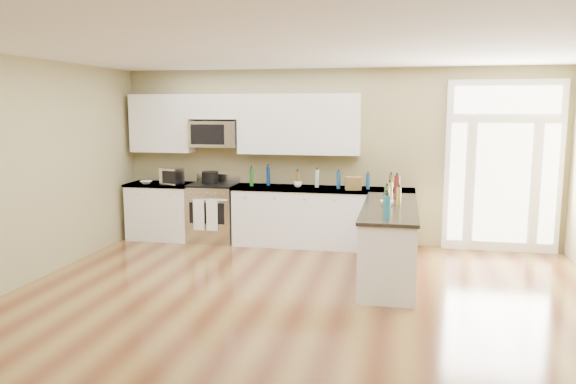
% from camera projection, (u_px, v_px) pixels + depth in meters
% --- Properties ---
extents(ground, '(8.00, 8.00, 0.00)m').
position_uv_depth(ground, '(283.00, 340.00, 5.34)').
color(ground, '#5B3119').
extents(room_shell, '(8.00, 8.00, 8.00)m').
position_uv_depth(room_shell, '(283.00, 161.00, 5.08)').
color(room_shell, '#978D60').
rests_on(room_shell, ground).
extents(back_cabinet_left, '(1.10, 0.66, 0.94)m').
position_uv_depth(back_cabinet_left, '(162.00, 213.00, 9.42)').
color(back_cabinet_left, white).
rests_on(back_cabinet_left, ground).
extents(back_cabinet_right, '(2.85, 0.66, 0.94)m').
position_uv_depth(back_cabinet_right, '(322.00, 219.00, 8.88)').
color(back_cabinet_right, white).
rests_on(back_cabinet_right, ground).
extents(peninsula_cabinet, '(0.69, 2.32, 0.94)m').
position_uv_depth(peninsula_cabinet, '(389.00, 244.00, 7.26)').
color(peninsula_cabinet, white).
rests_on(peninsula_cabinet, ground).
extents(upper_cabinet_left, '(1.04, 0.33, 0.95)m').
position_uv_depth(upper_cabinet_left, '(162.00, 123.00, 9.34)').
color(upper_cabinet_left, white).
rests_on(upper_cabinet_left, room_shell).
extents(upper_cabinet_right, '(1.94, 0.33, 0.95)m').
position_uv_depth(upper_cabinet_right, '(299.00, 124.00, 8.88)').
color(upper_cabinet_right, white).
rests_on(upper_cabinet_right, room_shell).
extents(upper_cabinet_short, '(0.82, 0.33, 0.40)m').
position_uv_depth(upper_cabinet_short, '(215.00, 107.00, 9.11)').
color(upper_cabinet_short, white).
rests_on(upper_cabinet_short, room_shell).
extents(microwave, '(0.78, 0.41, 0.42)m').
position_uv_depth(microwave, '(215.00, 134.00, 9.14)').
color(microwave, silver).
rests_on(microwave, room_shell).
extents(entry_door, '(1.70, 0.10, 2.60)m').
position_uv_depth(entry_door, '(503.00, 167.00, 8.46)').
color(entry_door, white).
rests_on(entry_door, ground).
extents(kitchen_range, '(0.76, 0.68, 1.08)m').
position_uv_depth(kitchen_range, '(213.00, 212.00, 9.23)').
color(kitchen_range, silver).
rests_on(kitchen_range, ground).
extents(stockpot, '(0.33, 0.33, 0.21)m').
position_uv_depth(stockpot, '(210.00, 177.00, 9.21)').
color(stockpot, black).
rests_on(stockpot, kitchen_range).
extents(toaster_oven, '(0.37, 0.33, 0.27)m').
position_uv_depth(toaster_oven, '(172.00, 176.00, 9.14)').
color(toaster_oven, silver).
rests_on(toaster_oven, back_cabinet_left).
extents(cardboard_box, '(0.27, 0.22, 0.20)m').
position_uv_depth(cardboard_box, '(353.00, 183.00, 8.57)').
color(cardboard_box, brown).
rests_on(cardboard_box, back_cabinet_right).
extents(bowl_left, '(0.24, 0.24, 0.05)m').
position_uv_depth(bowl_left, '(146.00, 182.00, 9.25)').
color(bowl_left, white).
rests_on(bowl_left, back_cabinet_left).
extents(bowl_peninsula, '(0.22, 0.22, 0.06)m').
position_uv_depth(bowl_peninsula, '(387.00, 203.00, 7.27)').
color(bowl_peninsula, white).
rests_on(bowl_peninsula, peninsula_cabinet).
extents(cup_counter, '(0.15, 0.15, 0.10)m').
position_uv_depth(cup_counter, '(298.00, 184.00, 8.84)').
color(cup_counter, white).
rests_on(cup_counter, back_cabinet_right).
extents(counter_bottles, '(2.39, 2.44, 0.30)m').
position_uv_depth(counter_bottles, '(356.00, 188.00, 7.85)').
color(counter_bottles, '#19591E').
rests_on(counter_bottles, back_cabinet_right).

